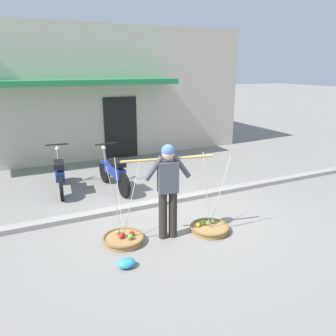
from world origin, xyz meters
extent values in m
plane|color=gray|center=(0.00, 0.00, 0.00)|extent=(90.00, 90.00, 0.00)
cube|color=gray|center=(0.00, 0.70, 0.05)|extent=(20.00, 0.24, 0.10)
cylinder|color=#2D2823|center=(-0.36, -0.73, 0.43)|extent=(0.15, 0.15, 0.86)
cylinder|color=#2D2823|center=(-0.54, -0.69, 0.43)|extent=(0.15, 0.15, 0.86)
cube|color=#474C56|center=(-0.45, -0.71, 1.13)|extent=(0.37, 0.26, 0.54)
sphere|color=#E0B78E|center=(-0.45, -0.71, 1.53)|extent=(0.21, 0.21, 0.21)
sphere|color=#4C70B2|center=(-0.45, -0.71, 1.58)|extent=(0.22, 0.22, 0.22)
cylinder|color=#474C56|center=(-0.21, -0.75, 1.30)|extent=(0.35, 0.15, 0.43)
cylinder|color=#474C56|center=(-0.68, -0.66, 1.30)|extent=(0.35, 0.15, 0.43)
cylinder|color=tan|center=(-0.45, -0.71, 1.45)|extent=(1.57, 0.35, 0.04)
cylinder|color=#9E7542|center=(0.33, -0.86, 0.04)|extent=(0.68, 0.68, 0.09)
torus|color=brown|center=(0.33, -0.86, 0.10)|extent=(0.72, 0.72, 0.05)
sphere|color=#7BBE48|center=(0.33, -0.76, 0.13)|extent=(0.09, 0.09, 0.09)
sphere|color=gold|center=(0.14, -0.76, 0.13)|extent=(0.08, 0.08, 0.08)
sphere|color=#7ABD48|center=(0.24, -0.73, 0.13)|extent=(0.09, 0.09, 0.09)
sphere|color=#639A3B|center=(0.46, -0.74, 0.14)|extent=(0.09, 0.09, 0.09)
cylinder|color=silver|center=(0.33, -0.70, 0.77)|extent=(0.01, 0.32, 1.36)
cylinder|color=silver|center=(0.20, -0.94, 0.77)|extent=(0.28, 0.17, 1.36)
cylinder|color=silver|center=(0.47, -0.94, 0.77)|extent=(0.28, 0.17, 1.36)
cylinder|color=#9E7542|center=(-1.23, -0.56, 0.04)|extent=(0.68, 0.68, 0.09)
torus|color=brown|center=(-1.23, -0.56, 0.10)|extent=(0.72, 0.72, 0.05)
sphere|color=#639A3A|center=(-1.14, -0.67, 0.14)|extent=(0.10, 0.10, 0.10)
sphere|color=red|center=(-1.25, -0.54, 0.14)|extent=(0.10, 0.10, 0.10)
sphere|color=red|center=(-1.28, -0.58, 0.13)|extent=(0.08, 0.08, 0.08)
sphere|color=yellow|center=(-1.23, -0.51, 0.13)|extent=(0.09, 0.09, 0.09)
sphere|color=red|center=(-1.08, -0.56, 0.13)|extent=(0.09, 0.09, 0.09)
sphere|color=#6EAA41|center=(-1.27, -0.39, 0.13)|extent=(0.08, 0.08, 0.08)
cylinder|color=silver|center=(-1.23, -0.40, 0.77)|extent=(0.01, 0.32, 1.36)
cylinder|color=silver|center=(-1.37, -0.64, 0.77)|extent=(0.28, 0.17, 1.36)
cylinder|color=silver|center=(-1.09, -0.64, 0.77)|extent=(0.28, 0.17, 1.36)
cylinder|color=black|center=(-1.75, 3.14, 0.29)|extent=(0.15, 0.59, 0.58)
cylinder|color=black|center=(-1.89, 1.91, 0.29)|extent=(0.15, 0.59, 0.58)
cube|color=navy|center=(-1.75, 3.14, 0.55)|extent=(0.17, 0.29, 0.06)
cube|color=navy|center=(-1.83, 2.42, 0.51)|extent=(0.30, 0.92, 0.24)
cube|color=black|center=(-1.85, 2.24, 0.75)|extent=(0.28, 0.58, 0.12)
cylinder|color=slate|center=(-1.76, 3.04, 0.68)|extent=(0.09, 0.30, 0.76)
cylinder|color=black|center=(-1.77, 2.96, 1.07)|extent=(0.54, 0.10, 0.04)
sphere|color=silver|center=(-1.75, 3.12, 0.93)|extent=(0.11, 0.11, 0.11)
cylinder|color=black|center=(-0.67, 2.70, 0.29)|extent=(0.14, 0.59, 0.58)
cylinder|color=black|center=(-0.55, 1.46, 0.29)|extent=(0.14, 0.59, 0.58)
cube|color=navy|center=(-0.67, 2.70, 0.55)|extent=(0.17, 0.29, 0.06)
cube|color=navy|center=(-0.60, 1.98, 0.51)|extent=(0.29, 0.92, 0.24)
cube|color=black|center=(-0.58, 1.80, 0.75)|extent=(0.27, 0.58, 0.12)
cylinder|color=slate|center=(-0.66, 2.60, 0.68)|extent=(0.09, 0.30, 0.76)
cylinder|color=black|center=(-0.65, 2.52, 1.07)|extent=(0.54, 0.09, 0.04)
sphere|color=silver|center=(-0.67, 2.68, 0.93)|extent=(0.11, 0.11, 0.11)
cube|color=beige|center=(-1.43, 7.47, 2.10)|extent=(13.00, 5.00, 4.20)
cube|color=#237F47|center=(-1.43, 4.47, 2.50)|extent=(7.15, 1.00, 0.16)
cube|color=black|center=(0.52, 4.95, 1.00)|extent=(1.10, 0.06, 2.00)
ellipsoid|color=#3393D1|center=(-1.43, -1.30, 0.07)|extent=(0.28, 0.22, 0.14)
camera|label=1|loc=(-2.74, -5.53, 2.91)|focal=35.52mm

